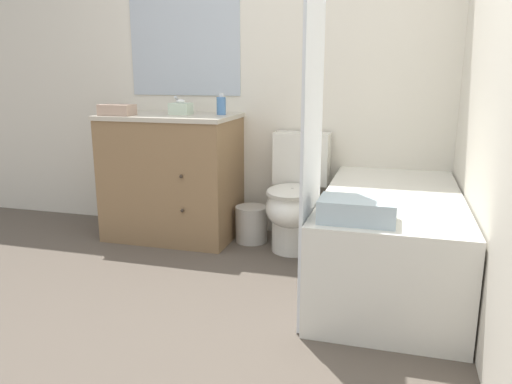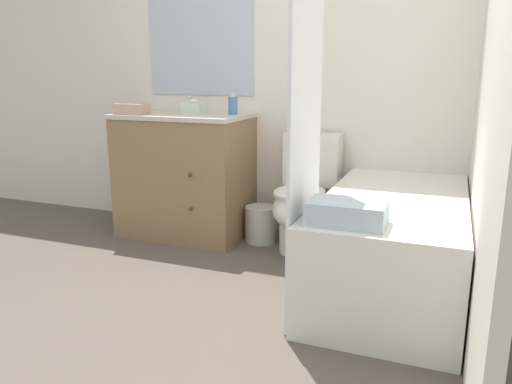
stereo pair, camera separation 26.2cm
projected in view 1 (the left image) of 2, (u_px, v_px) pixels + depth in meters
ground_plane at (190, 349)px, 2.20m from camera, size 14.00×14.00×0.00m
wall_back at (281, 63)px, 3.54m from camera, size 8.00×0.06×2.50m
wall_right at (490, 59)px, 2.38m from camera, size 0.05×2.72×2.50m
vanity_cabinet at (173, 175)px, 3.62m from camera, size 0.93×0.61×0.90m
sink_faucet at (181, 108)px, 3.68m from camera, size 0.14×0.12×0.12m
toilet at (295, 198)px, 3.37m from camera, size 0.39×0.63×0.78m
bathtub at (390, 239)px, 2.83m from camera, size 0.74×1.50×0.53m
shower_curtain at (312, 128)px, 2.34m from camera, size 0.02×0.51×1.86m
wastebasket at (251, 224)px, 3.57m from camera, size 0.23×0.23×0.26m
tissue_box at (181, 108)px, 3.50m from camera, size 0.14×0.12×0.11m
soap_dispenser at (221, 105)px, 3.46m from camera, size 0.06×0.06×0.15m
hand_towel_folded at (117, 110)px, 3.42m from camera, size 0.23×0.14×0.07m
bath_towel_folded at (357, 210)px, 2.24m from camera, size 0.34×0.21×0.10m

